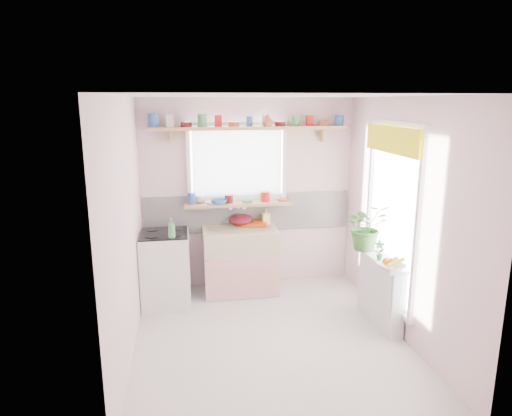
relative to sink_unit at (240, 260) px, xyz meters
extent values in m
plane|color=beige|center=(0.15, -1.29, -0.43)|extent=(3.20, 3.20, 0.00)
plane|color=white|center=(0.15, -1.29, 2.07)|extent=(3.20, 3.20, 0.00)
plane|color=beige|center=(0.15, 0.31, 0.82)|extent=(2.80, 0.00, 2.80)
plane|color=beige|center=(0.15, -2.89, 0.82)|extent=(2.80, 0.00, 2.80)
plane|color=beige|center=(-1.25, -1.29, 0.82)|extent=(0.00, 3.20, 3.20)
plane|color=beige|center=(1.55, -1.29, 0.82)|extent=(0.00, 3.20, 3.20)
cube|color=white|center=(0.15, 0.29, 0.57)|extent=(2.74, 0.03, 0.50)
cube|color=pink|center=(0.15, 0.29, 0.37)|extent=(2.74, 0.02, 0.12)
cube|color=white|center=(0.00, 0.30, 1.22)|extent=(1.20, 0.01, 1.00)
cube|color=white|center=(0.00, 0.24, 1.22)|extent=(1.15, 0.02, 0.95)
cube|color=white|center=(1.54, -1.09, 0.82)|extent=(0.01, 1.10, 1.90)
cube|color=yellow|center=(1.46, -1.09, 1.63)|extent=(0.03, 1.20, 0.28)
cube|color=white|center=(0.00, 0.01, -0.16)|extent=(0.85, 0.55, 0.55)
cube|color=#DA4940|center=(0.00, -0.27, -0.16)|extent=(0.95, 0.02, 0.53)
cube|color=beige|center=(0.00, 0.01, 0.27)|extent=(0.95, 0.55, 0.30)
cylinder|color=silver|center=(0.00, 0.26, 0.67)|extent=(0.03, 0.22, 0.03)
cube|color=white|center=(-0.95, -0.24, 0.02)|extent=(0.58, 0.58, 0.90)
cube|color=black|center=(-0.95, -0.24, 0.47)|extent=(0.56, 0.56, 0.02)
cylinder|color=black|center=(-1.09, -0.38, 0.49)|extent=(0.14, 0.14, 0.01)
cylinder|color=black|center=(-0.81, -0.38, 0.49)|extent=(0.14, 0.14, 0.01)
cylinder|color=black|center=(-1.09, -0.10, 0.49)|extent=(0.14, 0.14, 0.01)
cylinder|color=black|center=(-0.81, -0.10, 0.49)|extent=(0.14, 0.14, 0.01)
cube|color=white|center=(1.45, -1.09, -0.06)|extent=(0.15, 0.90, 0.75)
cube|color=white|center=(1.42, -1.09, 0.33)|extent=(0.22, 0.95, 0.03)
cube|color=tan|center=(0.00, 0.19, 0.71)|extent=(1.40, 0.22, 0.04)
cube|color=tan|center=(0.15, 0.18, 1.69)|extent=(2.52, 0.24, 0.04)
cylinder|color=#3359A5|center=(-1.03, 0.18, 1.77)|extent=(0.11, 0.11, 0.12)
cylinder|color=silver|center=(-0.83, 0.18, 1.77)|extent=(0.11, 0.11, 0.12)
cylinder|color=#590F14|center=(-0.64, 0.18, 1.74)|extent=(0.11, 0.11, 0.06)
cylinder|color=#3F7F4C|center=(-0.44, 0.18, 1.77)|extent=(0.11, 0.11, 0.12)
cylinder|color=red|center=(-0.24, 0.18, 1.77)|extent=(0.11, 0.11, 0.12)
cylinder|color=#A55133|center=(-0.05, 0.18, 1.74)|extent=(0.11, 0.11, 0.06)
cylinder|color=#3359A5|center=(0.15, 0.18, 1.77)|extent=(0.11, 0.11, 0.12)
cylinder|color=silver|center=(0.35, 0.18, 1.77)|extent=(0.11, 0.11, 0.12)
cylinder|color=#590F14|center=(0.54, 0.18, 1.74)|extent=(0.11, 0.11, 0.06)
cylinder|color=#3F7F4C|center=(0.74, 0.18, 1.77)|extent=(0.11, 0.11, 0.12)
cylinder|color=red|center=(0.94, 0.18, 1.77)|extent=(0.11, 0.11, 0.12)
cylinder|color=#A55133|center=(1.13, 0.18, 1.74)|extent=(0.11, 0.11, 0.06)
cylinder|color=#3359A5|center=(1.33, 0.18, 1.77)|extent=(0.11, 0.11, 0.12)
cylinder|color=#3359A5|center=(-0.62, 0.19, 0.79)|extent=(0.11, 0.11, 0.12)
cylinder|color=silver|center=(-0.37, 0.19, 0.79)|extent=(0.11, 0.11, 0.12)
cylinder|color=#590F14|center=(-0.12, 0.19, 0.76)|extent=(0.11, 0.11, 0.06)
cylinder|color=#3F7F4C|center=(0.12, 0.19, 0.79)|extent=(0.11, 0.11, 0.12)
cylinder|color=red|center=(0.37, 0.19, 0.79)|extent=(0.11, 0.11, 0.12)
cylinder|color=#A55133|center=(0.62, 0.19, 0.76)|extent=(0.11, 0.11, 0.06)
cube|color=#CD4A12|center=(0.20, 0.21, 0.44)|extent=(0.46, 0.40, 0.04)
ellipsoid|color=#5A0F19|center=(0.03, 0.21, 0.49)|extent=(0.35, 0.35, 0.14)
imported|color=#396F2C|center=(1.36, -0.82, 0.62)|extent=(0.51, 0.45, 0.55)
imported|color=silver|center=(1.36, -1.49, 0.38)|extent=(0.33, 0.33, 0.07)
imported|color=#2A692E|center=(1.36, -1.19, 0.45)|extent=(0.13, 0.10, 0.22)
imported|color=#EDFF71|center=(0.37, 0.21, 0.53)|extent=(0.10, 0.11, 0.21)
imported|color=beige|center=(-0.49, 0.25, 0.78)|extent=(0.16, 0.16, 0.10)
imported|color=#3773B4|center=(-0.26, 0.13, 0.76)|extent=(0.23, 0.23, 0.07)
imported|color=#B35537|center=(0.38, 0.12, 1.79)|extent=(0.17, 0.17, 0.15)
imported|color=#458B4B|center=(-0.85, -0.46, 0.60)|extent=(0.10, 0.10, 0.23)
sphere|color=orange|center=(1.36, -1.49, 0.43)|extent=(0.08, 0.08, 0.08)
sphere|color=orange|center=(1.42, -1.46, 0.43)|extent=(0.08, 0.08, 0.08)
sphere|color=orange|center=(1.31, -1.47, 0.43)|extent=(0.08, 0.08, 0.08)
cylinder|color=gold|center=(1.38, -1.54, 0.44)|extent=(0.18, 0.04, 0.10)
camera|label=1|loc=(-0.70, -5.59, 2.02)|focal=32.00mm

